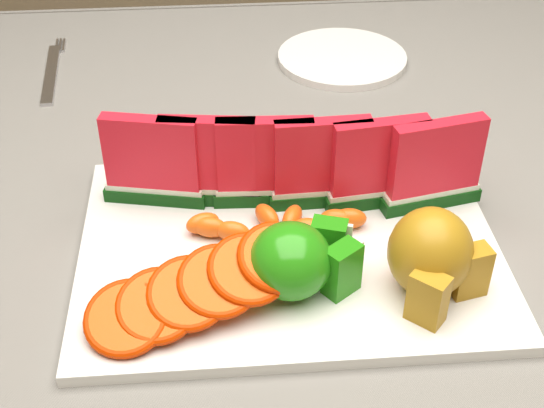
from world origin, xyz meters
TOP-DOWN VIEW (x-y plane):
  - table at (0.00, 0.00)m, footprint 1.40×0.90m
  - tablecloth at (0.00, 0.00)m, footprint 1.53×1.03m
  - platter at (0.05, -0.10)m, footprint 0.40×0.30m
  - apple_cluster at (0.05, -0.16)m, footprint 0.11×0.09m
  - pear_cluster at (0.17, -0.17)m, footprint 0.10×0.11m
  - side_plate at (0.16, 0.30)m, footprint 0.21×0.21m
  - fork at (-0.24, 0.30)m, footprint 0.03×0.20m
  - watermelon_row at (0.06, -0.04)m, footprint 0.39×0.07m
  - orange_fan_front at (-0.03, -0.18)m, footprint 0.22×0.13m
  - orange_fan_back at (0.05, 0.02)m, footprint 0.33×0.10m
  - tangerine_segments at (0.04, -0.08)m, footprint 0.18×0.05m

SIDE VIEW (x-z plane):
  - table at x=0.00m, z-range 0.28..1.03m
  - tablecloth at x=0.00m, z-range 0.62..0.82m
  - fork at x=-0.24m, z-range 0.76..0.76m
  - side_plate at x=0.16m, z-range 0.76..0.77m
  - platter at x=0.05m, z-range 0.76..0.77m
  - tangerine_segments at x=0.04m, z-range 0.77..0.79m
  - orange_fan_back at x=0.05m, z-range 0.77..0.81m
  - orange_fan_front at x=-0.03m, z-range 0.77..0.82m
  - apple_cluster at x=0.05m, z-range 0.77..0.84m
  - pear_cluster at x=0.17m, z-range 0.77..0.85m
  - watermelon_row at x=0.06m, z-range 0.77..0.87m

